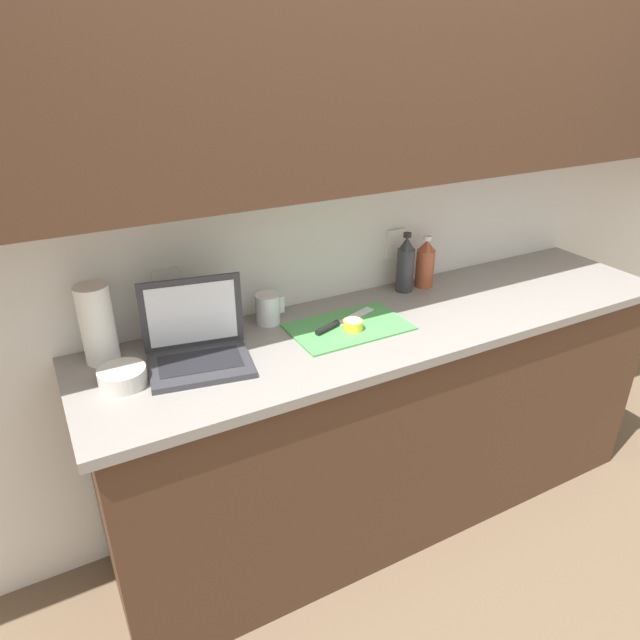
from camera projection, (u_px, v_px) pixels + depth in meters
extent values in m
plane|color=brown|center=(386.00, 505.00, 2.54)|extent=(12.00, 12.00, 0.00)
cube|color=white|center=(356.00, 201.00, 2.23)|extent=(5.20, 0.06, 2.60)
cube|color=white|center=(167.00, 286.00, 1.95)|extent=(0.09, 0.01, 0.12)
cube|color=white|center=(396.00, 243.00, 2.36)|extent=(0.09, 0.01, 0.12)
cube|color=#472D1E|center=(390.00, 72.00, 1.87)|extent=(4.42, 0.32, 0.70)
cube|color=#472D1E|center=(392.00, 423.00, 2.35)|extent=(2.28, 0.56, 0.89)
cube|color=gray|center=(398.00, 323.00, 2.14)|extent=(2.35, 0.59, 0.03)
cube|color=#9EA3A8|center=(554.00, 291.00, 2.57)|extent=(0.46, 0.39, 0.16)
cube|color=#333338|center=(200.00, 364.00, 1.81)|extent=(0.35, 0.30, 0.02)
cube|color=black|center=(200.00, 361.00, 1.81)|extent=(0.28, 0.19, 0.00)
cube|color=#333338|center=(192.00, 313.00, 1.86)|extent=(0.32, 0.07, 0.25)
cube|color=white|center=(192.00, 314.00, 1.85)|extent=(0.28, 0.06, 0.21)
cube|color=#4C9E51|center=(349.00, 327.00, 2.06)|extent=(0.43, 0.26, 0.01)
cube|color=silver|center=(355.00, 316.00, 2.13)|extent=(0.19, 0.10, 0.00)
cylinder|color=black|center=(327.00, 328.00, 2.03)|extent=(0.11, 0.06, 0.02)
cylinder|color=yellow|center=(353.00, 325.00, 2.03)|extent=(0.07, 0.07, 0.04)
cylinder|color=#F4EAA3|center=(353.00, 320.00, 2.02)|extent=(0.06, 0.06, 0.00)
cylinder|color=#A34C2D|center=(425.00, 268.00, 2.38)|extent=(0.08, 0.08, 0.16)
cone|color=#A34C2D|center=(427.00, 245.00, 2.34)|extent=(0.07, 0.07, 0.04)
cylinder|color=white|center=(427.00, 238.00, 2.33)|extent=(0.03, 0.03, 0.02)
cylinder|color=#333338|center=(405.00, 270.00, 2.34)|extent=(0.07, 0.07, 0.18)
cone|color=#333338|center=(407.00, 243.00, 2.28)|extent=(0.06, 0.06, 0.05)
cylinder|color=black|center=(407.00, 235.00, 2.27)|extent=(0.03, 0.03, 0.02)
cylinder|color=silver|center=(268.00, 309.00, 2.08)|extent=(0.09, 0.09, 0.11)
cube|color=silver|center=(281.00, 305.00, 2.10)|extent=(0.02, 0.01, 0.06)
cylinder|color=beige|center=(123.00, 377.00, 1.71)|extent=(0.14, 0.14, 0.06)
cylinder|color=white|center=(97.00, 324.00, 1.80)|extent=(0.11, 0.11, 0.26)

